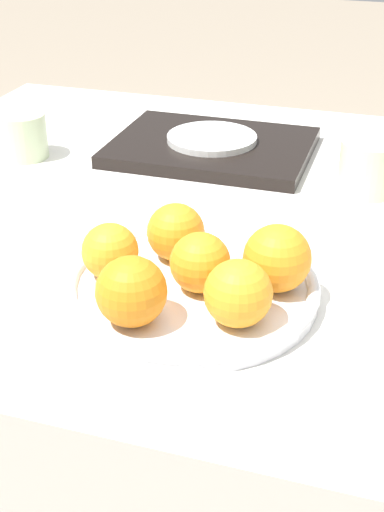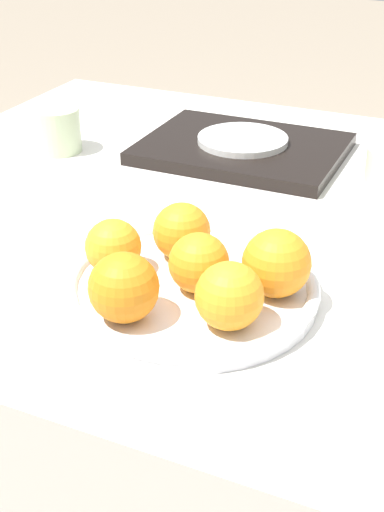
{
  "view_description": "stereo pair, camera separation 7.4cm",
  "coord_description": "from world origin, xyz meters",
  "px_view_note": "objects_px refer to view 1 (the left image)",
  "views": [
    {
      "loc": [
        0.06,
        -0.85,
        1.13
      ],
      "look_at": [
        -0.13,
        -0.23,
        0.76
      ],
      "focal_mm": 50.0,
      "sensor_mm": 36.0,
      "label": 1
    },
    {
      "loc": [
        0.13,
        -0.82,
        1.13
      ],
      "look_at": [
        -0.13,
        -0.23,
        0.76
      ],
      "focal_mm": 50.0,
      "sensor_mm": 36.0,
      "label": 2
    }
  ],
  "objects_px": {
    "fruit_platter": "(192,287)",
    "orange_5": "(110,251)",
    "serving_tray": "(212,147)",
    "cup_0": "(23,136)",
    "orange_3": "(131,292)",
    "orange_4": "(238,293)",
    "orange_0": "(200,263)",
    "cup_3": "(368,167)",
    "orange_1": "(176,232)",
    "side_plate": "(212,138)",
    "orange_2": "(277,258)"
  },
  "relations": [
    {
      "from": "fruit_platter",
      "to": "orange_5",
      "type": "bearing_deg",
      "value": -172.5
    },
    {
      "from": "serving_tray",
      "to": "cup_0",
      "type": "xyz_separation_m",
      "value": [
        -0.28,
        -0.1,
        0.02
      ]
    },
    {
      "from": "orange_3",
      "to": "serving_tray",
      "type": "xyz_separation_m",
      "value": [
        -0.06,
        0.5,
        -0.04
      ]
    },
    {
      "from": "orange_5",
      "to": "cup_0",
      "type": "relative_size",
      "value": 0.81
    },
    {
      "from": "orange_3",
      "to": "orange_4",
      "type": "height_order",
      "value": "orange_3"
    },
    {
      "from": "orange_0",
      "to": "orange_5",
      "type": "distance_m",
      "value": 0.1
    },
    {
      "from": "orange_3",
      "to": "cup_3",
      "type": "bearing_deg",
      "value": 66.3
    },
    {
      "from": "orange_1",
      "to": "orange_5",
      "type": "xyz_separation_m",
      "value": [
        -0.05,
        -0.06,
        -0.0
      ]
    },
    {
      "from": "orange_1",
      "to": "cup_0",
      "type": "bearing_deg",
      "value": 142.22
    },
    {
      "from": "fruit_platter",
      "to": "orange_5",
      "type": "distance_m",
      "value": 0.1
    },
    {
      "from": "orange_0",
      "to": "cup_0",
      "type": "distance_m",
      "value": 0.5
    },
    {
      "from": "serving_tray",
      "to": "cup_3",
      "type": "distance_m",
      "value": 0.26
    },
    {
      "from": "orange_3",
      "to": "cup_3",
      "type": "relative_size",
      "value": 0.86
    },
    {
      "from": "orange_4",
      "to": "side_plate",
      "type": "xyz_separation_m",
      "value": [
        -0.16,
        0.47,
        -0.03
      ]
    },
    {
      "from": "cup_3",
      "to": "side_plate",
      "type": "bearing_deg",
      "value": 162.09
    },
    {
      "from": "fruit_platter",
      "to": "orange_4",
      "type": "bearing_deg",
      "value": -41.42
    },
    {
      "from": "orange_0",
      "to": "cup_3",
      "type": "height_order",
      "value": "orange_0"
    },
    {
      "from": "orange_2",
      "to": "orange_3",
      "type": "height_order",
      "value": "orange_2"
    },
    {
      "from": "orange_3",
      "to": "cup_0",
      "type": "distance_m",
      "value": 0.53
    },
    {
      "from": "orange_1",
      "to": "serving_tray",
      "type": "xyz_separation_m",
      "value": [
        -0.06,
        0.37,
        -0.04
      ]
    },
    {
      "from": "orange_4",
      "to": "orange_5",
      "type": "xyz_separation_m",
      "value": [
        -0.15,
        0.04,
        -0.0
      ]
    },
    {
      "from": "side_plate",
      "to": "fruit_platter",
      "type": "bearing_deg",
      "value": -76.77
    },
    {
      "from": "orange_3",
      "to": "cup_0",
      "type": "xyz_separation_m",
      "value": [
        -0.34,
        0.4,
        -0.02
      ]
    },
    {
      "from": "orange_1",
      "to": "orange_2",
      "type": "height_order",
      "value": "orange_2"
    },
    {
      "from": "orange_2",
      "to": "fruit_platter",
      "type": "bearing_deg",
      "value": -168.49
    },
    {
      "from": "orange_0",
      "to": "cup_0",
      "type": "height_order",
      "value": "orange_0"
    },
    {
      "from": "orange_2",
      "to": "orange_4",
      "type": "height_order",
      "value": "orange_2"
    },
    {
      "from": "fruit_platter",
      "to": "orange_0",
      "type": "bearing_deg",
      "value": -35.27
    },
    {
      "from": "fruit_platter",
      "to": "orange_2",
      "type": "xyz_separation_m",
      "value": [
        0.09,
        0.02,
        0.04
      ]
    },
    {
      "from": "fruit_platter",
      "to": "orange_2",
      "type": "bearing_deg",
      "value": 11.51
    },
    {
      "from": "cup_0",
      "to": "orange_3",
      "type": "bearing_deg",
      "value": -49.43
    },
    {
      "from": "orange_3",
      "to": "cup_0",
      "type": "bearing_deg",
      "value": 130.57
    },
    {
      "from": "fruit_platter",
      "to": "orange_4",
      "type": "height_order",
      "value": "orange_4"
    },
    {
      "from": "orange_5",
      "to": "orange_3",
      "type": "bearing_deg",
      "value": -54.02
    },
    {
      "from": "orange_0",
      "to": "serving_tray",
      "type": "relative_size",
      "value": 0.21
    },
    {
      "from": "orange_5",
      "to": "fruit_platter",
      "type": "bearing_deg",
      "value": 7.5
    },
    {
      "from": "orange_1",
      "to": "orange_2",
      "type": "xyz_separation_m",
      "value": [
        0.12,
        -0.03,
        0.0
      ]
    },
    {
      "from": "orange_4",
      "to": "fruit_platter",
      "type": "bearing_deg",
      "value": 138.58
    },
    {
      "from": "orange_4",
      "to": "cup_0",
      "type": "relative_size",
      "value": 0.89
    },
    {
      "from": "orange_2",
      "to": "orange_4",
      "type": "bearing_deg",
      "value": -106.92
    },
    {
      "from": "orange_1",
      "to": "cup_0",
      "type": "distance_m",
      "value": 0.43
    },
    {
      "from": "orange_3",
      "to": "serving_tray",
      "type": "relative_size",
      "value": 0.23
    },
    {
      "from": "orange_0",
      "to": "side_plate",
      "type": "distance_m",
      "value": 0.44
    },
    {
      "from": "side_plate",
      "to": "cup_3",
      "type": "xyz_separation_m",
      "value": [
        0.25,
        -0.08,
        0.01
      ]
    },
    {
      "from": "orange_0",
      "to": "orange_1",
      "type": "relative_size",
      "value": 0.98
    },
    {
      "from": "cup_0",
      "to": "side_plate",
      "type": "bearing_deg",
      "value": 20.54
    },
    {
      "from": "fruit_platter",
      "to": "cup_0",
      "type": "relative_size",
      "value": 3.62
    },
    {
      "from": "fruit_platter",
      "to": "cup_0",
      "type": "distance_m",
      "value": 0.49
    },
    {
      "from": "orange_4",
      "to": "serving_tray",
      "type": "relative_size",
      "value": 0.22
    },
    {
      "from": "orange_1",
      "to": "orange_2",
      "type": "distance_m",
      "value": 0.12
    }
  ]
}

